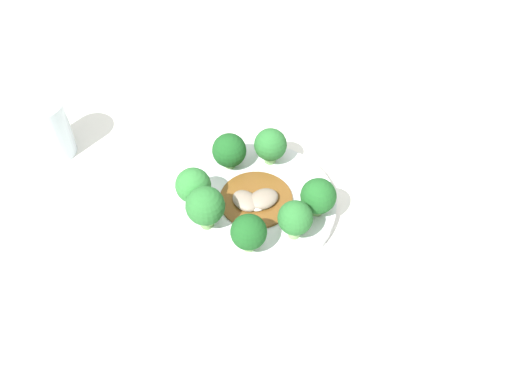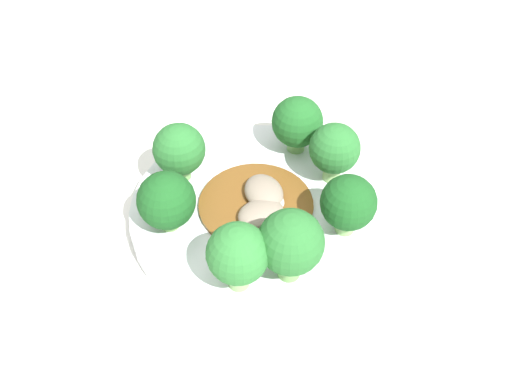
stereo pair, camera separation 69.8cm
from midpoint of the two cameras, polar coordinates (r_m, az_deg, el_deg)
The scene contains 11 objects.
table at distance 1.03m, azimuth 10.75°, elevation -22.07°, with size 1.13×0.82×0.73m.
plate at distance 0.71m, azimuth 16.26°, elevation -9.75°, with size 0.25×0.25×0.02m.
broccoli_northwest at distance 0.71m, azimuth 12.55°, elevation -2.82°, with size 0.06×0.06×0.06m.
broccoli_southeast at distance 0.66m, azimuth 23.14°, elevation -12.23°, with size 0.05×0.05×0.07m.
broccoli_southwest at distance 0.63m, azimuth 11.50°, elevation -11.26°, with size 0.06×0.06×0.07m.
broccoli_north at distance 0.73m, azimuth 17.60°, elevation -2.02°, with size 0.05×0.05×0.06m.
broccoli_west at distance 0.64m, azimuth 9.18°, elevation -8.22°, with size 0.05×0.05×0.07m.
broccoli_south at distance 0.63m, azimuth 17.79°, elevation -14.62°, with size 0.05×0.05×0.06m.
broccoli_east at distance 0.69m, azimuth 24.93°, elevation -8.93°, with size 0.05×0.05×0.07m.
stirfry_center at distance 0.70m, azimuth 16.74°, elevation -9.36°, with size 0.11×0.11×0.02m.
drinking_glass at distance 0.74m, azimuth -11.61°, elevation 0.28°, with size 0.07×0.07×0.11m.
Camera 1 is at (0.07, -0.56, 1.47)m, focal length 42.00 mm.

